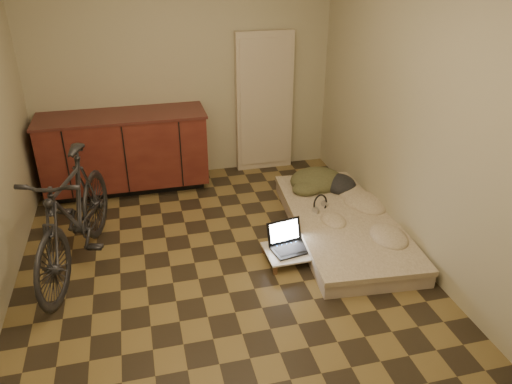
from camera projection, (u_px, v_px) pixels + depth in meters
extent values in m
cube|color=brown|center=(218.00, 260.00, 4.58)|extent=(3.50, 4.00, 0.00)
cube|color=tan|center=(183.00, 69.00, 5.72)|extent=(3.50, 0.00, 2.60)
cube|color=tan|center=(287.00, 266.00, 2.26)|extent=(3.50, 0.00, 2.60)
cube|color=tan|center=(410.00, 109.00, 4.37)|extent=(0.00, 4.00, 2.60)
cube|color=black|center=(129.00, 183.00, 5.90)|extent=(1.70, 0.48, 0.10)
cube|color=#4A1914|center=(125.00, 150.00, 5.66)|extent=(1.80, 0.60, 0.78)
cube|color=#4A1F1B|center=(121.00, 116.00, 5.48)|extent=(1.84, 0.62, 0.03)
cube|color=beige|center=(264.00, 103.00, 6.08)|extent=(0.70, 0.10, 1.70)
imported|color=black|center=(72.00, 210.00, 4.23)|extent=(0.97, 1.85, 1.15)
cube|color=#AD9C8B|center=(343.00, 226.00, 4.99)|extent=(1.13, 2.10, 0.13)
cube|color=beige|center=(343.00, 218.00, 4.95)|extent=(1.15, 2.12, 0.05)
cube|color=brown|center=(275.00, 270.00, 4.36)|extent=(0.03, 0.03, 0.09)
cube|color=brown|center=(264.00, 249.00, 4.66)|extent=(0.03, 0.03, 0.09)
cube|color=brown|center=(334.00, 260.00, 4.50)|extent=(0.03, 0.03, 0.09)
cube|color=brown|center=(320.00, 240.00, 4.79)|extent=(0.03, 0.03, 0.09)
cube|color=silver|center=(299.00, 250.00, 4.55)|extent=(0.63, 0.42, 0.02)
cube|color=black|center=(291.00, 250.00, 4.52)|extent=(0.37, 0.29, 0.02)
cube|color=black|center=(284.00, 231.00, 4.59)|extent=(0.34, 0.12, 0.21)
cube|color=white|center=(284.00, 231.00, 4.59)|extent=(0.29, 0.10, 0.17)
ellipsoid|color=white|center=(320.00, 246.00, 4.56)|extent=(0.07, 0.10, 0.03)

